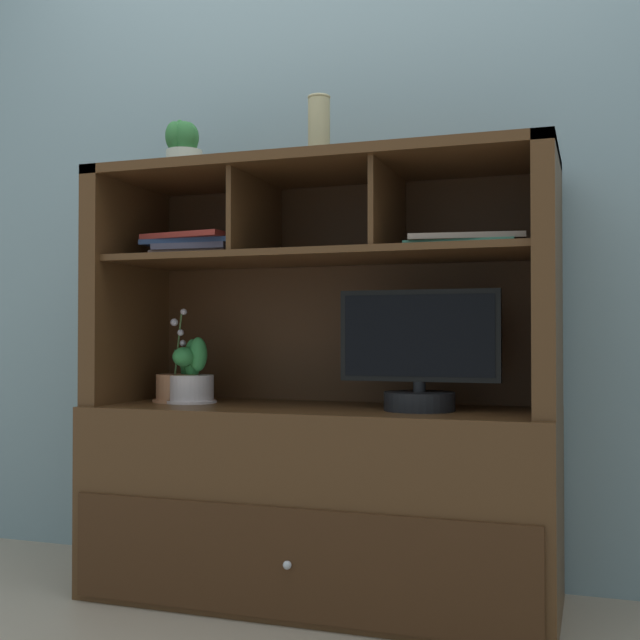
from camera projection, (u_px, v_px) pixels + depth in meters
The scene contains 10 objects.
floor_plane at pixel (320, 601), 2.46m from camera, with size 6.00×6.00×0.02m, color tan.
back_wall at pixel (347, 159), 2.76m from camera, with size 6.00×0.02×2.80m, color #7C949D.
media_console at pixel (321, 457), 2.47m from camera, with size 1.41×0.55×1.33m.
tv_monitor at pixel (419, 359), 2.34m from camera, with size 0.47×0.21×0.35m.
potted_orchid at pixel (178, 387), 2.65m from camera, with size 0.17×0.17×0.31m.
potted_fern at pixel (192, 378), 2.61m from camera, with size 0.16×0.16×0.21m.
magazine_stack_left at pixel (203, 247), 2.64m from camera, with size 0.33×0.33×0.07m.
magazine_stack_centre at pixel (465, 242), 2.29m from camera, with size 0.35×0.28×0.03m.
potted_succulent at pixel (184, 147), 2.61m from camera, with size 0.13×0.13×0.18m.
ceramic_vase at pixel (319, 129), 2.47m from camera, with size 0.07×0.07×0.21m.
Camera 1 is at (0.80, -2.34, 0.80)m, focal length 45.39 mm.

